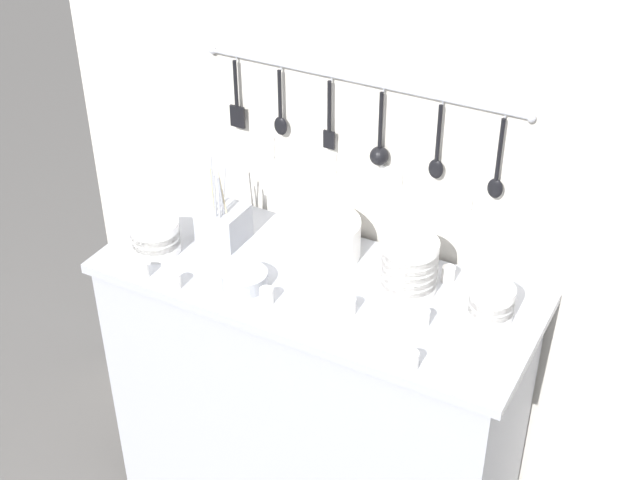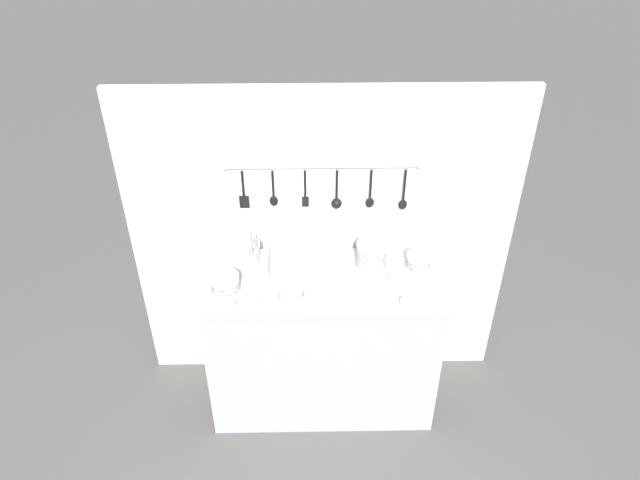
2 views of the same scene
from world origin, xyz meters
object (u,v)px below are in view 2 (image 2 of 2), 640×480
bowl_stack_tall_left (371,256)px  cup_mid_row (392,280)px  cup_centre (256,306)px  cup_by_caddy (404,303)px  cup_back_right (232,306)px  plate_stack (314,256)px  steel_mixing_bowl (291,291)px  cutlery_caddy (257,265)px  cup_edge_far (385,254)px  cup_edge_near (354,287)px  bowl_stack_wide_centre (225,284)px  cup_back_left (310,296)px  bowl_stack_nested_right (418,262)px

bowl_stack_tall_left → cup_mid_row: 0.17m
cup_centre → cup_by_caddy: size_ratio=1.00×
cup_centre → cup_back_right: 0.11m
plate_stack → steel_mixing_bowl: plate_stack is taller
cup_mid_row → plate_stack: bearing=157.4°
cutlery_caddy → cup_edge_far: size_ratio=5.72×
cup_back_right → cup_edge_near: bearing=12.3°
cup_mid_row → bowl_stack_tall_left: bearing=126.7°
cutlery_caddy → cup_mid_row: 0.70m
bowl_stack_tall_left → cup_edge_far: bowl_stack_tall_left is taller
cup_back_right → cup_by_caddy: bearing=0.4°
bowl_stack_wide_centre → cup_back_left: bowl_stack_wide_centre is taller
bowl_stack_wide_centre → steel_mixing_bowl: bearing=-4.6°
bowl_stack_nested_right → cup_edge_near: size_ratio=2.60×
cup_by_caddy → cup_mid_row: bearing=103.3°
bowl_stack_wide_centre → plate_stack: bearing=25.5°
cup_mid_row → cup_back_left: size_ratio=1.00×
bowl_stack_nested_right → cutlery_caddy: cutlery_caddy is taller
steel_mixing_bowl → cup_centre: 0.20m
bowl_stack_tall_left → cup_edge_near: bowl_stack_tall_left is taller
bowl_stack_wide_centre → plate_stack: plate_stack is taller
plate_stack → cup_edge_near: (0.20, -0.21, -0.04)m
bowl_stack_wide_centre → cup_back_left: 0.43m
steel_mixing_bowl → bowl_stack_tall_left: bearing=26.0°
bowl_stack_tall_left → steel_mixing_bowl: 0.47m
cup_edge_far → cutlery_caddy: bearing=-169.8°
cup_mid_row → cup_centre: bearing=-165.6°
cutlery_caddy → cup_edge_near: cutlery_caddy is taller
steel_mixing_bowl → cup_back_left: (0.10, -0.04, 0.00)m
bowl_stack_tall_left → bowl_stack_wide_centre: bearing=-166.7°
cutlery_caddy → bowl_stack_tall_left: bearing=3.3°
bowl_stack_tall_left → cup_centre: bearing=-152.4°
bowl_stack_wide_centre → cup_edge_near: size_ratio=3.09×
bowl_stack_nested_right → cutlery_caddy: (-0.85, -0.02, 0.01)m
bowl_stack_nested_right → cup_edge_far: bowl_stack_nested_right is taller
cup_mid_row → cup_back_right: 0.82m
cup_centre → bowl_stack_tall_left: bearing=27.6°
cup_by_caddy → plate_stack: bearing=142.5°
cup_centre → cup_mid_row: bearing=14.4°
bowl_stack_tall_left → cup_mid_row: bearing=-53.3°
cutlery_caddy → cup_edge_far: (0.68, 0.12, -0.03)m
steel_mixing_bowl → cup_back_right: size_ratio=2.82×
cup_edge_near → cup_by_caddy: (0.24, -0.13, 0.00)m
cup_edge_far → cup_by_caddy: bearing=-82.4°
cup_back_right → cup_centre: bearing=0.0°
bowl_stack_nested_right → cup_mid_row: bearing=-142.2°
cup_edge_far → cup_by_caddy: 0.39m
cup_edge_near → bowl_stack_nested_right: bearing=24.9°
cup_back_left → bowl_stack_tall_left: bearing=37.3°
cup_centre → cup_edge_far: size_ratio=1.00×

